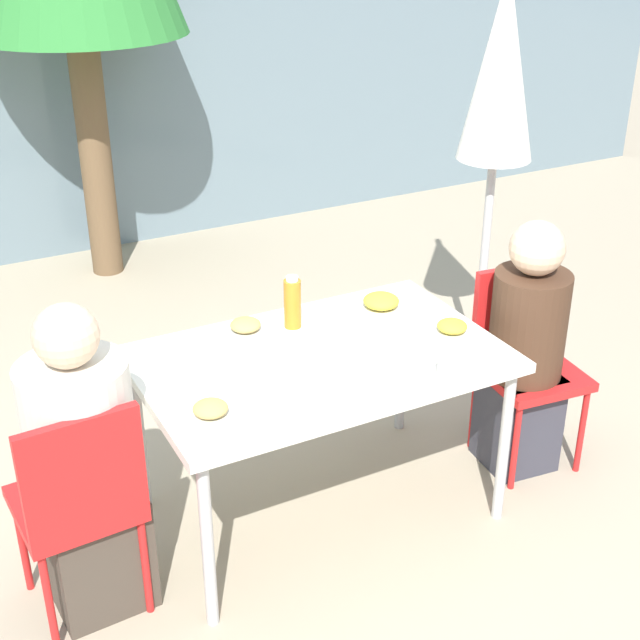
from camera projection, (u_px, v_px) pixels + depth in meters
name	position (u px, v px, depth m)	size (l,w,h in m)	color
ground_plane	(320.00, 510.00, 3.73)	(24.00, 24.00, 0.00)	tan
building_facade	(74.00, 27.00, 5.77)	(10.00, 0.20, 3.00)	slate
dining_table	(320.00, 368.00, 3.43)	(1.38, 0.88, 0.74)	silver
chair_left	(80.00, 497.00, 2.98)	(0.42, 0.42, 0.88)	red
person_left	(85.00, 472.00, 3.05)	(0.37, 0.37, 1.18)	#473D33
chair_right	(523.00, 350.00, 3.90)	(0.44, 0.44, 0.88)	red
person_right	(525.00, 354.00, 3.80)	(0.32, 0.32, 1.15)	#383842
closed_umbrella	(500.00, 85.00, 4.20)	(0.37, 0.37, 2.04)	#333333
plate_0	(246.00, 328.00, 3.55)	(0.22, 0.22, 0.06)	white
plate_1	(211.00, 412.00, 3.00)	(0.22, 0.22, 0.06)	white
plate_2	(381.00, 304.00, 3.74)	(0.28, 0.28, 0.07)	white
plate_3	(452.00, 329.00, 3.54)	(0.22, 0.22, 0.06)	white
bottle	(292.00, 303.00, 3.57)	(0.07, 0.07, 0.22)	#B7751E
drinking_cup	(449.00, 366.00, 3.24)	(0.08, 0.08, 0.08)	white
salad_bowl	(335.00, 351.00, 3.38)	(0.15, 0.15, 0.05)	white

